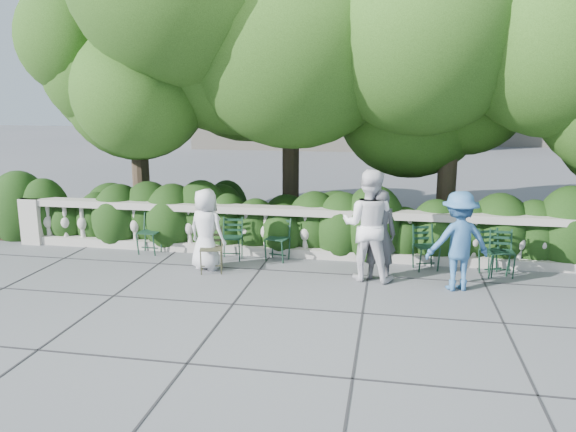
% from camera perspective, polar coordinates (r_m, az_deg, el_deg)
% --- Properties ---
extents(ground, '(90.00, 90.00, 0.00)m').
position_cam_1_polar(ground, '(9.65, -1.10, -7.06)').
color(ground, '#4F5056').
rests_on(ground, ground).
extents(balustrade, '(12.00, 0.44, 1.00)m').
position_cam_1_polar(balustrade, '(11.20, 0.75, -1.72)').
color(balustrade, '#9E998E').
rests_on(balustrade, ground).
extents(shrub_hedge, '(15.00, 2.60, 1.70)m').
position_cam_1_polar(shrub_hedge, '(12.47, 1.70, -2.58)').
color(shrub_hedge, black).
rests_on(shrub_hedge, ground).
extents(tree_canopy, '(15.04, 6.52, 6.78)m').
position_cam_1_polar(tree_canopy, '(12.19, 5.28, 15.82)').
color(tree_canopy, '#3F3023').
rests_on(tree_canopy, ground).
extents(chair_a, '(0.46, 0.50, 0.84)m').
position_cam_1_polar(chair_a, '(11.75, -14.14, -3.89)').
color(chair_a, black).
rests_on(chair_a, ground).
extents(chair_b, '(0.54, 0.57, 0.84)m').
position_cam_1_polar(chair_b, '(10.93, -1.38, -4.73)').
color(chair_b, black).
rests_on(chair_b, ground).
extents(chair_c, '(0.49, 0.52, 0.84)m').
position_cam_1_polar(chair_c, '(11.03, -5.85, -4.62)').
color(chair_c, black).
rests_on(chair_c, ground).
extents(chair_d, '(0.58, 0.60, 0.84)m').
position_cam_1_polar(chair_d, '(10.67, 14.05, -5.53)').
color(chair_d, black).
rests_on(chair_d, ground).
extents(chair_e, '(0.45, 0.49, 0.84)m').
position_cam_1_polar(chair_e, '(10.69, 20.89, -5.94)').
color(chair_e, black).
rests_on(chair_e, ground).
extents(chair_f, '(0.60, 0.62, 0.84)m').
position_cam_1_polar(chair_f, '(10.72, 20.50, -5.87)').
color(chair_f, black).
rests_on(chair_f, ground).
extents(chair_weathered, '(0.55, 0.58, 0.84)m').
position_cam_1_polar(chair_weathered, '(10.29, -7.78, -5.92)').
color(chair_weathered, black).
rests_on(chair_weathered, ground).
extents(person_businessman, '(0.86, 0.70, 1.52)m').
position_cam_1_polar(person_businessman, '(10.44, -8.31, -1.36)').
color(person_businessman, silver).
rests_on(person_businessman, ground).
extents(person_woman_grey, '(0.63, 0.45, 1.61)m').
position_cam_1_polar(person_woman_grey, '(9.87, 9.26, -1.89)').
color(person_woman_grey, '#404145').
rests_on(person_woman_grey, ground).
extents(person_casual_man, '(1.05, 0.87, 1.95)m').
position_cam_1_polar(person_casual_man, '(9.81, 8.18, -0.93)').
color(person_casual_man, white).
rests_on(person_casual_man, ground).
extents(person_older_blue, '(1.21, 0.92, 1.66)m').
position_cam_1_polar(person_older_blue, '(9.65, 16.94, -2.45)').
color(person_older_blue, '#316195').
rests_on(person_older_blue, ground).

